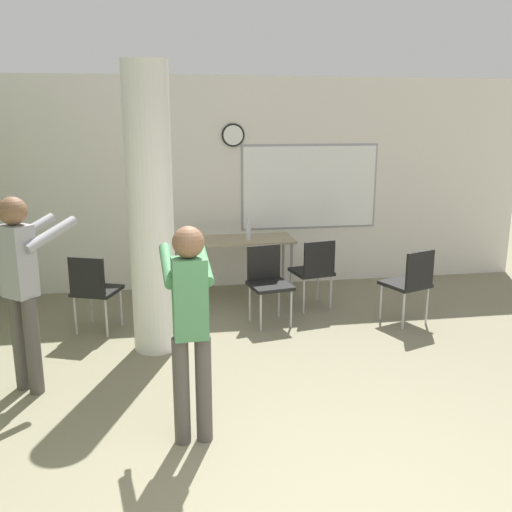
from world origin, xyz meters
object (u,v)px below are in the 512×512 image
object	(u,v)px
chair_table_front	(268,279)
chair_near_pillar	(94,287)
chair_mid_room	(410,280)
chair_table_right	(314,268)
bottle_on_table	(248,232)
folding_table	(233,243)
person_playing_front	(190,318)
person_watching_back	(22,279)

from	to	relation	value
chair_table_front	chair_near_pillar	bearing A→B (deg)	-179.58
chair_mid_room	chair_table_right	world-z (taller)	same
chair_table_front	bottle_on_table	bearing A→B (deg)	95.25
folding_table	chair_mid_room	bearing A→B (deg)	-36.05
folding_table	chair_table_right	distance (m)	1.13
chair_table_front	folding_table	bearing A→B (deg)	105.05
chair_near_pillar	person_playing_front	distance (m)	2.51
bottle_on_table	person_watching_back	xyz separation A→B (m)	(-2.23, -2.21, 0.11)
bottle_on_table	chair_near_pillar	distance (m)	2.08
chair_table_right	person_playing_front	xyz separation A→B (m)	(-1.62, -2.66, 0.43)
chair_table_front	person_playing_front	xyz separation A→B (m)	(-0.98, -2.31, 0.43)
folding_table	person_watching_back	distance (m)	3.09
chair_near_pillar	chair_mid_room	bearing A→B (deg)	-5.14
chair_near_pillar	person_watching_back	world-z (taller)	person_watching_back
bottle_on_table	person_watching_back	bearing A→B (deg)	-135.22
chair_mid_room	person_watching_back	bearing A→B (deg)	-165.92
person_watching_back	bottle_on_table	bearing A→B (deg)	44.78
chair_table_right	person_watching_back	world-z (taller)	person_watching_back
person_playing_front	bottle_on_table	bearing A→B (deg)	74.40
chair_table_front	person_playing_front	bearing A→B (deg)	-113.08
chair_mid_room	chair_table_front	world-z (taller)	same
person_watching_back	chair_table_front	bearing A→B (deg)	29.26
folding_table	chair_near_pillar	distance (m)	1.94
folding_table	chair_near_pillar	xyz separation A→B (m)	(-1.64, -1.02, -0.20)
bottle_on_table	chair_near_pillar	size ratio (longest dim) A/B	0.32
chair_table_front	chair_table_right	size ratio (longest dim) A/B	1.00
bottle_on_table	person_playing_front	world-z (taller)	person_playing_front
chair_table_right	bottle_on_table	bearing A→B (deg)	141.90
bottle_on_table	chair_table_front	distance (m)	0.99
chair_near_pillar	person_watching_back	size ratio (longest dim) A/B	0.52
bottle_on_table	person_playing_front	bearing A→B (deg)	-105.60
chair_table_front	person_playing_front	distance (m)	2.55
person_watching_back	chair_mid_room	bearing A→B (deg)	14.08
chair_table_right	person_watching_back	size ratio (longest dim) A/B	0.52
folding_table	chair_near_pillar	world-z (taller)	chair_near_pillar
person_watching_back	person_playing_front	distance (m)	1.67
bottle_on_table	chair_mid_room	xyz separation A→B (m)	(1.64, -1.24, -0.36)
bottle_on_table	chair_table_right	distance (m)	0.98
chair_table_right	person_watching_back	distance (m)	3.40
chair_table_front	chair_table_right	distance (m)	0.72
chair_near_pillar	person_watching_back	xyz separation A→B (m)	(-0.40, -1.28, 0.48)
chair_table_front	chair_near_pillar	world-z (taller)	same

